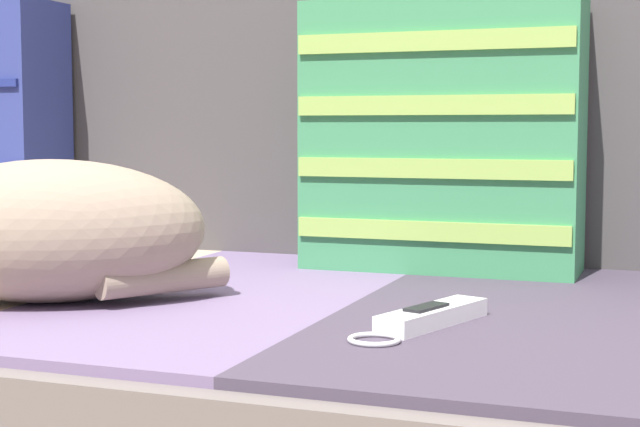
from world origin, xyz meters
TOP-DOWN VIEW (x-y plane):
  - sofa_backrest at (0.00, 0.48)m, footprint 2.11×0.14m
  - throw_pillow_striped at (0.03, 0.33)m, footprint 0.37×0.14m
  - sleeping_cat at (-0.34, -0.08)m, footprint 0.39×0.33m
  - game_remote_near at (0.11, -0.05)m, footprint 0.10×0.20m

SIDE VIEW (x-z plane):
  - game_remote_near at x=0.11m, z-range 0.38..0.40m
  - sleeping_cat at x=-0.34m, z-range 0.38..0.54m
  - throw_pillow_striped at x=0.03m, z-range 0.38..0.75m
  - sofa_backrest at x=0.00m, z-range 0.38..0.94m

